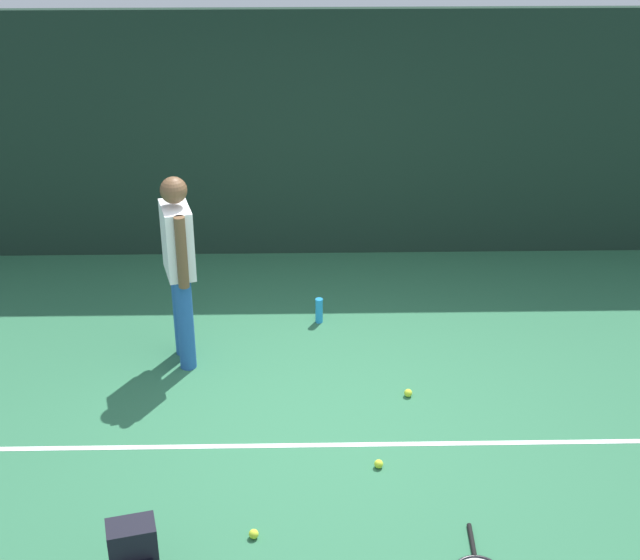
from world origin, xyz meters
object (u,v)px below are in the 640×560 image
tennis_ball_mid_court (379,464)px  tennis_ball_near_player (254,534)px  backpack (134,555)px  tennis_ball_by_fence (408,393)px  tennis_player (179,260)px  water_bottle (319,311)px

tennis_ball_mid_court → tennis_ball_near_player: bearing=-141.0°
backpack → tennis_ball_by_fence: (1.92, 1.99, -0.18)m
tennis_player → water_bottle: (1.17, 0.63, -0.85)m
backpack → tennis_ball_near_player: backpack is taller
tennis_player → backpack: tennis_player is taller
tennis_ball_mid_court → water_bottle: bearing=100.5°
tennis_player → water_bottle: 1.58m
tennis_ball_by_fence → water_bottle: 1.43m
tennis_ball_near_player → tennis_ball_mid_court: bearing=39.0°
backpack → water_bottle: size_ratio=1.81×
tennis_ball_by_fence → water_bottle: (-0.71, 1.24, 0.09)m
tennis_ball_near_player → tennis_player: bearing=107.0°
tennis_ball_near_player → water_bottle: water_bottle is taller
tennis_player → tennis_ball_mid_court: 2.37m
tennis_player → tennis_ball_near_player: bearing=-178.1°
tennis_ball_mid_court → water_bottle: (-0.40, 2.15, 0.09)m
tennis_ball_mid_court → backpack: bearing=-146.1°
backpack → water_bottle: bearing=55.8°
tennis_ball_by_fence → tennis_ball_mid_court: (-0.31, -0.91, 0.00)m
tennis_ball_by_fence → tennis_ball_near_player: bearing=-126.3°
backpack → tennis_ball_by_fence: bearing=32.4°
tennis_player → tennis_ball_by_fence: (1.88, -0.61, -0.93)m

